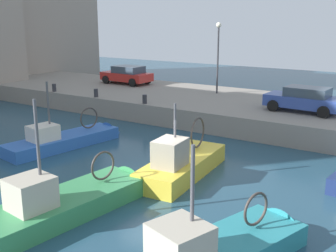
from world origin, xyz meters
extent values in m
plane|color=navy|center=(0.00, 0.00, 0.00)|extent=(80.00, 80.00, 0.00)
cube|color=gray|center=(11.50, 0.00, 0.60)|extent=(9.00, 56.00, 1.20)
cube|color=#2D60B7|center=(0.95, 6.45, 0.00)|extent=(6.17, 2.58, 1.19)
cone|color=#2D60B7|center=(4.25, 5.90, 0.00)|extent=(1.13, 1.59, 1.47)
cube|color=#896B4C|center=(0.95, 6.45, 0.53)|extent=(5.91, 2.41, 0.08)
cube|color=beige|center=(-0.10, 6.62, 0.95)|extent=(1.45, 1.26, 0.75)
cylinder|color=#4C4C51|center=(0.28, 6.56, 1.97)|extent=(0.10, 0.10, 2.86)
torus|color=#3F3833|center=(2.61, 6.17, 1.21)|extent=(1.13, 0.26, 1.13)
sphere|color=white|center=(-0.67, 7.62, 0.18)|extent=(0.32, 0.32, 0.32)
cube|color=gold|center=(0.87, -0.63, 0.00)|extent=(5.34, 2.15, 1.51)
cone|color=gold|center=(3.82, -0.39, 0.00)|extent=(1.02, 1.63, 1.56)
cube|color=#B2A893|center=(0.87, -0.63, 0.68)|extent=(5.12, 2.00, 0.08)
cube|color=gray|center=(-0.21, -0.72, 1.27)|extent=(1.38, 1.14, 1.09)
cylinder|color=#4C4C51|center=(0.18, -0.68, 1.92)|extent=(0.10, 0.10, 2.47)
torus|color=#3F3833|center=(2.32, -0.51, 1.47)|extent=(1.36, 0.19, 1.36)
sphere|color=white|center=(-0.77, 0.19, 0.23)|extent=(0.32, 0.32, 0.32)
sphere|color=white|center=(3.08, -6.08, 0.19)|extent=(0.32, 0.32, 0.32)
cube|color=#388951|center=(-4.28, 0.75, 0.00)|extent=(6.10, 2.64, 1.35)
cone|color=#388951|center=(-1.00, 0.34, 0.00)|extent=(1.11, 1.84, 1.74)
cube|color=#B2A893|center=(-4.28, 0.75, 0.61)|extent=(5.84, 2.46, 0.08)
cube|color=#B7AD99|center=(-5.51, 0.90, 1.15)|extent=(1.39, 1.30, 1.02)
cylinder|color=#4C4C51|center=(-5.14, 0.86, 2.31)|extent=(0.10, 0.10, 3.40)
torus|color=#3F3833|center=(-2.64, 0.55, 1.25)|extent=(1.07, 0.21, 1.07)
cone|color=teal|center=(-1.31, -5.72, 0.00)|extent=(1.35, 1.81, 1.61)
cube|color=#9E7A51|center=(-4.37, -4.75, 0.57)|extent=(5.74, 3.23, 0.08)
cube|color=#B7AD99|center=(-5.50, -4.40, 1.11)|extent=(1.56, 1.60, 1.01)
cylinder|color=#4C4C51|center=(-5.15, -4.51, 2.04)|extent=(0.10, 0.10, 2.94)
torus|color=#3F3833|center=(-2.85, -5.24, 1.17)|extent=(0.97, 0.38, 1.00)
cube|color=#334C9E|center=(10.30, -2.80, 1.79)|extent=(1.92, 4.18, 0.64)
cube|color=#384756|center=(10.29, -3.00, 2.36)|extent=(1.63, 2.37, 0.50)
cylinder|color=black|center=(9.51, -1.36, 1.52)|extent=(0.25, 0.65, 0.64)
cylinder|color=black|center=(11.23, -1.45, 1.52)|extent=(0.25, 0.65, 0.64)
cylinder|color=black|center=(9.37, -4.15, 1.52)|extent=(0.25, 0.65, 0.64)
cylinder|color=black|center=(11.09, -4.23, 1.52)|extent=(0.25, 0.65, 0.64)
cube|color=red|center=(13.08, 11.97, 1.78)|extent=(1.99, 4.13, 0.62)
cube|color=#384756|center=(13.08, 11.76, 2.36)|extent=(1.70, 2.33, 0.53)
cylinder|color=black|center=(12.21, 13.38, 1.52)|extent=(0.24, 0.65, 0.64)
cylinder|color=black|center=(14.05, 13.31, 1.52)|extent=(0.24, 0.65, 0.64)
cylinder|color=black|center=(12.11, 10.62, 1.52)|extent=(0.24, 0.65, 0.64)
cylinder|color=black|center=(13.95, 10.55, 1.52)|extent=(0.24, 0.65, 0.64)
cylinder|color=#2D2D33|center=(7.35, 6.00, 1.48)|extent=(0.28, 0.28, 0.55)
cylinder|color=#2D2D33|center=(7.35, 10.00, 1.48)|extent=(0.28, 0.28, 0.55)
cylinder|color=#2D2D33|center=(7.35, 14.00, 1.48)|extent=(0.28, 0.28, 0.55)
cylinder|color=#38383D|center=(13.00, 3.89, 3.45)|extent=(0.12, 0.12, 4.50)
sphere|color=#F2EACC|center=(13.00, 3.89, 5.85)|extent=(0.36, 0.36, 0.36)
cube|color=#A39384|center=(16.49, 26.15, 7.17)|extent=(10.87, 6.69, 14.34)
camera|label=1|loc=(-13.13, -9.01, 6.31)|focal=44.90mm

